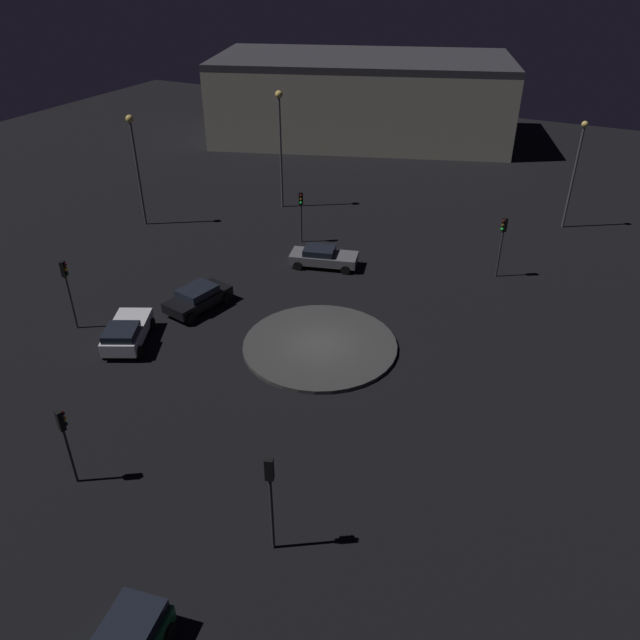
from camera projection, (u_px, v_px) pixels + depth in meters
The scene contains 14 objects.
ground_plane at pixel (320, 347), 34.16m from camera, with size 114.33×114.33×0.00m, color black.
roundabout_island at pixel (320, 345), 34.10m from camera, with size 8.47×8.47×0.22m, color #383838.
car_black at pixel (198, 297), 37.35m from camera, with size 2.73×4.41×1.41m.
car_grey at pixel (323, 257), 42.26m from camera, with size 4.84×2.96×1.34m.
car_white at pixel (126, 332), 33.97m from camera, with size 3.44×4.41×1.49m.
traffic_light_west at pixel (67, 282), 34.26m from camera, with size 0.39×0.35×4.25m.
traffic_light_south at pixel (64, 432), 24.32m from camera, with size 0.36×0.39×3.72m.
traffic_light_south_near at pixel (270, 486), 21.28m from camera, with size 0.35×0.39×4.41m.
traffic_light_northeast at pixel (502, 236), 39.77m from camera, with size 0.37×0.40×4.14m.
traffic_light_northwest at pixel (301, 207), 44.59m from camera, with size 0.37×0.40×3.82m.
streetlamp_northeast at pixel (576, 163), 45.79m from camera, with size 0.47×0.47×8.12m.
streetlamp_northwest at pixel (135, 152), 45.96m from camera, with size 0.57×0.57×8.41m.
streetlamp_northwest_near at pixel (280, 130), 48.79m from camera, with size 0.59×0.59×9.35m.
store_building at pixel (362, 98), 68.21m from camera, with size 34.62×24.40×8.58m.
Camera 1 is at (12.42, -25.47, 19.13)m, focal length 34.86 mm.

